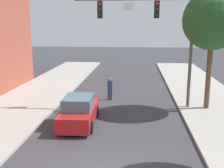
{
  "coord_description": "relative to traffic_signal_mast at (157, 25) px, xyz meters",
  "views": [
    {
      "loc": [
        1.21,
        -8.77,
        5.39
      ],
      "look_at": [
        -0.21,
        6.86,
        2.0
      ],
      "focal_mm": 43.88,
      "sensor_mm": 36.0,
      "label": 1
    }
  ],
  "objects": [
    {
      "name": "street_tree_second",
      "position": [
        3.3,
        -0.14,
        0.27
      ],
      "size": [
        3.65,
        3.65,
        7.36
      ],
      "color": "brown",
      "rests_on": "sidewalk_right"
    },
    {
      "name": "traffic_signal_mast",
      "position": [
        0.0,
        0.0,
        0.0
      ],
      "size": [
        7.47,
        0.38,
        7.5
      ],
      "color": "#514C47",
      "rests_on": "sidewalk_right"
    },
    {
      "name": "pedestrian_crossing_road",
      "position": [
        -3.15,
        1.78,
        -4.47
      ],
      "size": [
        0.36,
        0.22,
        1.64
      ],
      "color": "#232847",
      "rests_on": "ground"
    },
    {
      "name": "car_lead_red",
      "position": [
        -4.36,
        -3.42,
        -4.66
      ],
      "size": [
        1.92,
        4.28,
        1.6
      ],
      "color": "#B21E1E",
      "rests_on": "ground"
    }
  ]
}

